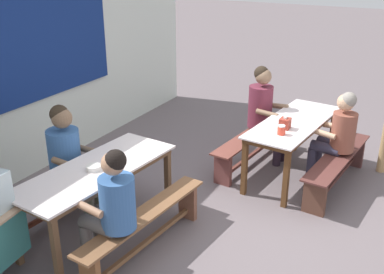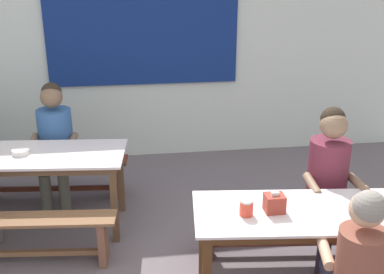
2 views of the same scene
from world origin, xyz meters
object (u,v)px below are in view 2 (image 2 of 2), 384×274
Objects in this scene: dining_table_far at (27,161)px; person_center_facing at (55,136)px; bench_near_back at (293,225)px; bench_far_back at (48,172)px; dining_table_near at (316,220)px; person_right_near_table at (330,177)px; person_near_front at (356,263)px; soup_bowl at (20,152)px; tissue_box at (274,203)px; bench_far_front at (12,234)px; condiment_jar at (246,208)px.

person_center_facing is (0.18, 0.52, 0.04)m from dining_table_far.
bench_far_back is at bearing 148.65° from bench_near_back.
dining_table_near reaches higher than bench_far_back.
person_center_facing is at bearing 148.64° from bench_near_back.
person_right_near_table reaches higher than dining_table_far.
person_right_near_table reaches higher than dining_table_near.
person_near_front reaches higher than soup_bowl.
person_right_near_table is (2.49, -1.45, 0.46)m from bench_far_back.
dining_table_near reaches higher than bench_near_back.
bench_near_back is 11.37× the size of soup_bowl.
soup_bowl is (-2.59, 0.84, 0.03)m from person_right_near_table.
bench_far_back is at bearing 131.55° from person_near_front.
person_near_front is at bearing -39.15° from soup_bowl.
person_near_front is 8.06× the size of tissue_box.
bench_far_front is 2.18m from tissue_box.
person_center_facing is (-2.11, 1.29, 0.44)m from bench_near_back.
person_right_near_table reaches higher than soup_bowl.
person_right_near_table is at bearing -5.49° from bench_far_front.
person_near_front is (2.33, -1.30, 0.40)m from bench_far_front.
dining_table_near is 12.01× the size of soup_bowl.
dining_table_near is 0.54m from person_near_front.
bench_far_front is 15.11× the size of condiment_jar.
dining_table_near is 1.06× the size of bench_near_back.
bench_near_back is 14.86× the size of condiment_jar.
bench_far_front is 2.36m from bench_near_back.
dining_table_near reaches higher than bench_far_front.
person_near_front reaches higher than bench_far_front.
bench_near_back is 0.99m from condiment_jar.
condiment_jar is (1.53, -1.88, 0.09)m from person_center_facing.
condiment_jar is (-0.21, -0.02, -0.01)m from tissue_box.
dining_table_far is at bearing -109.27° from person_center_facing.
soup_bowl is (-2.34, 0.75, 0.50)m from bench_near_back.
condiment_jar is at bearing -37.35° from soup_bowl.
tissue_box is at bearing -141.97° from person_right_near_table.
person_near_front is (-0.03, -1.13, 0.41)m from bench_near_back.
soup_bowl is at bearing 162.19° from bench_near_back.
bench_near_back is 1.28× the size of person_right_near_table.
person_near_front reaches higher than tissue_box.
dining_table_near is 0.72m from bench_near_back.
soup_bowl is at bearing 88.71° from bench_far_front.
bench_near_back is at bearing -31.35° from bench_far_back.
dining_table_far is at bearing 161.58° from bench_near_back.
person_center_facing is 8.38× the size of tissue_box.
dining_table_near is at bearing -5.42° from tissue_box.
person_near_front is 3.20m from person_center_facing.
dining_table_far is 2.62m from dining_table_near.
person_center_facing reaches higher than dining_table_far.
dining_table_far is 1.06× the size of bench_far_front.
bench_far_back is 11.26× the size of tissue_box.
bench_far_back is (0.06, 0.60, -0.39)m from dining_table_far.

